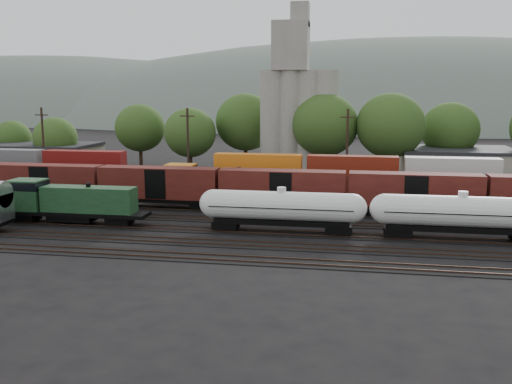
% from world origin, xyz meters
% --- Properties ---
extents(ground, '(600.00, 600.00, 0.00)m').
position_xyz_m(ground, '(0.00, 0.00, 0.00)').
color(ground, black).
extents(tracks, '(180.00, 33.20, 0.20)m').
position_xyz_m(tracks, '(0.00, 0.00, 0.05)').
color(tracks, black).
rests_on(tracks, ground).
extents(green_locomotive, '(17.21, 3.04, 4.56)m').
position_xyz_m(green_locomotive, '(-18.13, -5.00, 2.60)').
color(green_locomotive, black).
rests_on(green_locomotive, ground).
extents(tank_car_a, '(17.26, 3.09, 4.52)m').
position_xyz_m(tank_car_a, '(5.98, -5.00, 2.69)').
color(tank_car_a, white).
rests_on(tank_car_a, ground).
extents(tank_car_b, '(17.64, 3.16, 4.62)m').
position_xyz_m(tank_car_b, '(23.64, -5.00, 2.74)').
color(tank_car_b, white).
rests_on(tank_car_b, ground).
extents(orange_locomotive, '(18.76, 3.13, 4.69)m').
position_xyz_m(orange_locomotive, '(-4.79, 10.00, 2.66)').
color(orange_locomotive, black).
rests_on(orange_locomotive, ground).
extents(boxcar_string, '(138.20, 2.90, 4.20)m').
position_xyz_m(boxcar_string, '(-10.68, 5.00, 3.12)').
color(boxcar_string, black).
rests_on(boxcar_string, ground).
extents(container_wall, '(162.71, 2.60, 5.80)m').
position_xyz_m(container_wall, '(-7.00, 15.00, 2.92)').
color(container_wall, black).
rests_on(container_wall, ground).
extents(grain_silo, '(13.40, 5.00, 29.00)m').
position_xyz_m(grain_silo, '(3.28, 36.00, 11.26)').
color(grain_silo, gray).
rests_on(grain_silo, ground).
extents(industrial_sheds, '(119.38, 17.26, 5.10)m').
position_xyz_m(industrial_sheds, '(6.63, 35.25, 2.56)').
color(industrial_sheds, '#9E937F').
rests_on(industrial_sheds, ground).
extents(tree_band, '(161.55, 19.94, 14.52)m').
position_xyz_m(tree_band, '(-0.38, 37.30, 8.07)').
color(tree_band, black).
rests_on(tree_band, ground).
extents(utility_poles, '(122.20, 0.36, 12.00)m').
position_xyz_m(utility_poles, '(0.00, 22.00, 6.21)').
color(utility_poles, black).
rests_on(utility_poles, ground).
extents(distant_hills, '(860.00, 286.00, 130.00)m').
position_xyz_m(distant_hills, '(23.92, 260.00, -20.56)').
color(distant_hills, '#59665B').
rests_on(distant_hills, ground).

